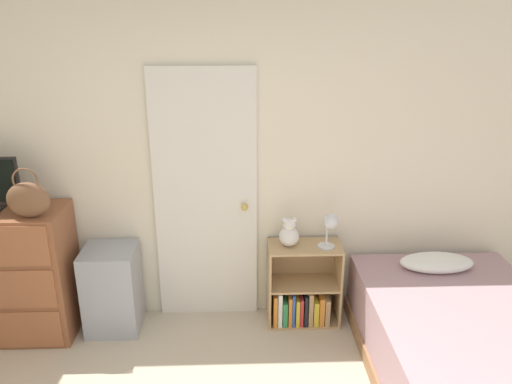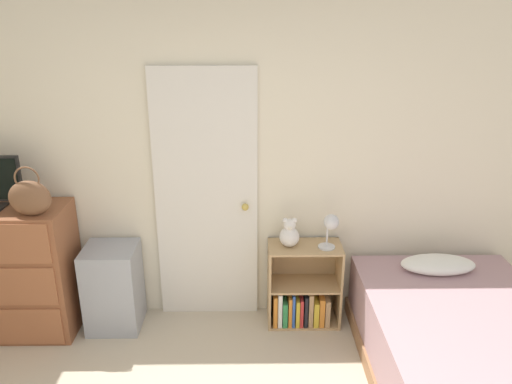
{
  "view_description": "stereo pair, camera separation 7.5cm",
  "coord_description": "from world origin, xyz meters",
  "views": [
    {
      "loc": [
        0.18,
        -1.4,
        2.37
      ],
      "look_at": [
        0.29,
        1.97,
        1.14
      ],
      "focal_mm": 35.0,
      "sensor_mm": 36.0,
      "label": 1
    },
    {
      "loc": [
        0.25,
        -1.41,
        2.37
      ],
      "look_at": [
        0.29,
        1.97,
        1.14
      ],
      "focal_mm": 35.0,
      "sensor_mm": 36.0,
      "label": 2
    }
  ],
  "objects": [
    {
      "name": "storage_bin",
      "position": [
        -0.82,
        2.01,
        0.34
      ],
      "size": [
        0.4,
        0.38,
        0.68
      ],
      "color": "#999EA8",
      "rests_on": "ground_plane"
    },
    {
      "name": "handbag",
      "position": [
        -1.27,
        1.83,
        1.16
      ],
      "size": [
        0.29,
        0.12,
        0.36
      ],
      "color": "brown",
      "rests_on": "dresser"
    },
    {
      "name": "door_closed",
      "position": [
        -0.08,
        2.2,
        1.0
      ],
      "size": [
        0.79,
        0.09,
        2.01
      ],
      "color": "silver",
      "rests_on": "ground_plane"
    },
    {
      "name": "wall_back",
      "position": [
        0.0,
        2.25,
        1.27
      ],
      "size": [
        10.0,
        0.06,
        2.55
      ],
      "color": "beige",
      "rests_on": "ground_plane"
    },
    {
      "name": "bed",
      "position": [
        1.67,
        1.22,
        0.26
      ],
      "size": [
        1.25,
        1.99,
        0.63
      ],
      "color": "#996B47",
      "rests_on": "ground_plane"
    },
    {
      "name": "desk_lamp",
      "position": [
        0.85,
        2.0,
        0.86
      ],
      "size": [
        0.15,
        0.14,
        0.28
      ],
      "color": "silver",
      "rests_on": "bookshelf"
    },
    {
      "name": "dresser",
      "position": [
        -1.59,
        1.96,
        0.51
      ],
      "size": [
        0.98,
        0.47,
        1.02
      ],
      "color": "brown",
      "rests_on": "ground_plane"
    },
    {
      "name": "bookshelf",
      "position": [
        0.66,
        2.04,
        0.24
      ],
      "size": [
        0.57,
        0.3,
        0.67
      ],
      "color": "tan",
      "rests_on": "ground_plane"
    },
    {
      "name": "teddy_bear",
      "position": [
        0.55,
        2.05,
        0.77
      ],
      "size": [
        0.15,
        0.15,
        0.23
      ],
      "color": "silver",
      "rests_on": "bookshelf"
    }
  ]
}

